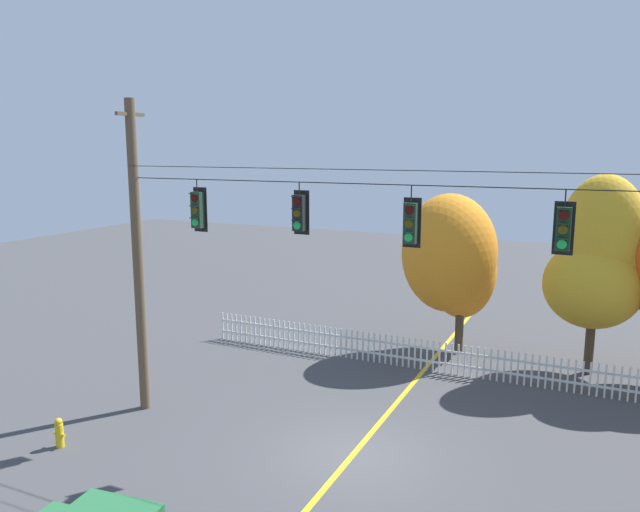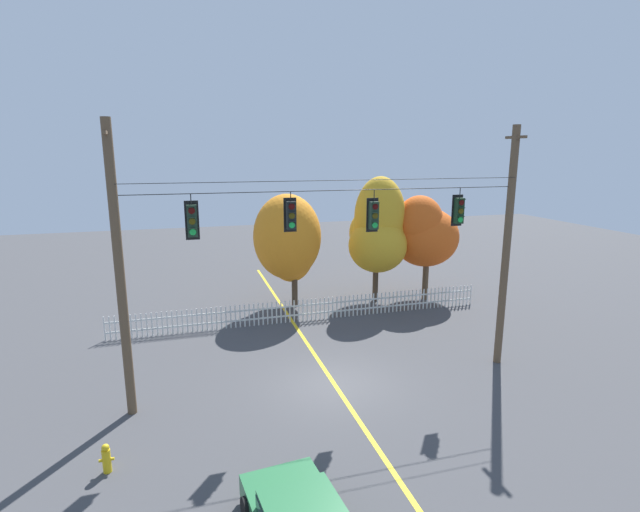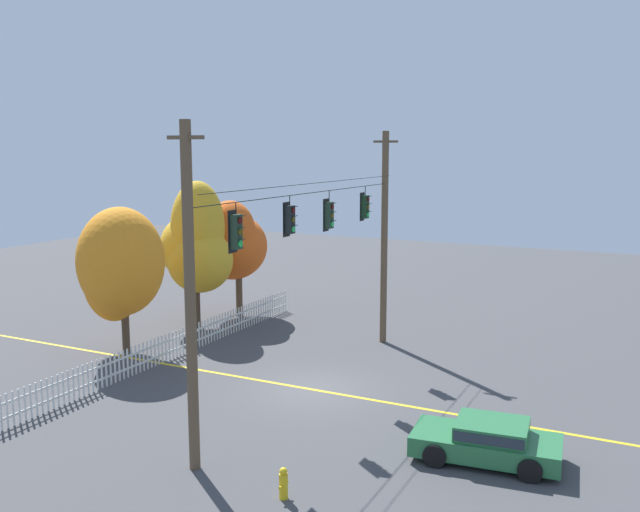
{
  "view_description": "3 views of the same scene",
  "coord_description": "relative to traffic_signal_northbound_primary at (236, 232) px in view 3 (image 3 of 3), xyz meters",
  "views": [
    {
      "loc": [
        5.54,
        -13.91,
        7.94
      ],
      "look_at": [
        -0.84,
        -0.27,
        5.25
      ],
      "focal_mm": 34.59,
      "sensor_mm": 36.0,
      "label": 1
    },
    {
      "loc": [
        -4.95,
        -15.17,
        8.28
      ],
      "look_at": [
        -0.68,
        -0.44,
        4.94
      ],
      "focal_mm": 26.66,
      "sensor_mm": 36.0,
      "label": 2
    },
    {
      "loc": [
        -21.21,
        -10.94,
        8.58
      ],
      "look_at": [
        -0.51,
        -0.58,
        4.96
      ],
      "focal_mm": 39.01,
      "sensor_mm": 36.0,
      "label": 3
    }
  ],
  "objects": [
    {
      "name": "fire_hydrant",
      "position": [
        -2.58,
        -2.96,
        -5.81
      ],
      "size": [
        0.38,
        0.22,
        0.81
      ],
      "color": "gold",
      "rests_on": "ground"
    },
    {
      "name": "autumn_maple_mid",
      "position": [
        10.19,
        8.98,
        -2.23
      ],
      "size": [
        3.83,
        3.68,
        7.04
      ],
      "color": "#473828",
      "rests_on": "ground"
    },
    {
      "name": "traffic_signal_eastbound_side",
      "position": [
        9.42,
        -0.0,
        0.0
      ],
      "size": [
        0.43,
        0.38,
        1.42
      ],
      "color": "black"
    },
    {
      "name": "lane_centerline_stripe",
      "position": [
        4.69,
        -0.01,
        -6.21
      ],
      "size": [
        0.16,
        36.0,
        0.01
      ],
      "primitive_type": "cube",
      "color": "gold",
      "rests_on": "ground"
    },
    {
      "name": "traffic_signal_westbound_side",
      "position": [
        3.15,
        -0.0,
        0.06
      ],
      "size": [
        0.43,
        0.38,
        1.35
      ],
      "color": "black"
    },
    {
      "name": "autumn_oak_far_east",
      "position": [
        12.77,
        8.78,
        -2.36
      ],
      "size": [
        3.99,
        3.35,
        5.98
      ],
      "color": "brown",
      "rests_on": "ground"
    },
    {
      "name": "signal_support_span",
      "position": [
        4.69,
        -0.01,
        -1.49
      ],
      "size": [
        14.12,
        1.1,
        9.29
      ],
      "color": "brown",
      "rests_on": "ground"
    },
    {
      "name": "white_picket_fence",
      "position": [
        5.45,
        6.81,
        -5.65
      ],
      "size": [
        18.85,
        0.06,
        1.12
      ],
      "color": "silver",
      "rests_on": "ground"
    },
    {
      "name": "traffic_signal_northbound_primary",
      "position": [
        0.0,
        0.0,
        0.0
      ],
      "size": [
        0.43,
        0.38,
        1.46
      ],
      "color": "black"
    },
    {
      "name": "parked_car",
      "position": [
        1.78,
        -6.97,
        -5.61
      ],
      "size": [
        2.32,
        4.18,
        1.15
      ],
      "color": "#286B3D",
      "rests_on": "ground"
    },
    {
      "name": "autumn_maple_near_fence",
      "position": [
        5.05,
        9.15,
        -2.5
      ],
      "size": [
        3.57,
        3.77,
        6.21
      ],
      "color": "#473828",
      "rests_on": "ground"
    },
    {
      "name": "traffic_signal_southbound_primary",
      "position": [
        6.08,
        -0.0,
        -0.05
      ],
      "size": [
        0.43,
        0.38,
        1.48
      ],
      "color": "black"
    },
    {
      "name": "ground",
      "position": [
        4.69,
        -0.01,
        -6.21
      ],
      "size": [
        80.0,
        80.0,
        0.0
      ],
      "primitive_type": "plane",
      "color": "#424244"
    }
  ]
}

